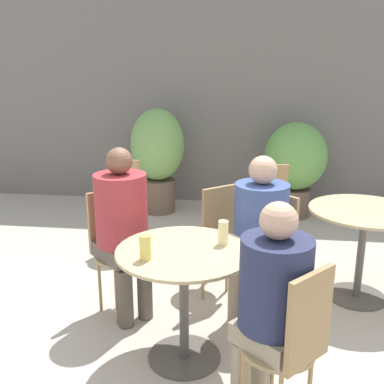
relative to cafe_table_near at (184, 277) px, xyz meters
The scene contains 17 objects.
ground_plane 0.57m from the cafe_table_near, 35.02° to the right, with size 20.00×20.00×0.00m, color #B2A899.
storefront_wall 3.65m from the cafe_table_near, 89.12° to the left, with size 10.00×0.06×3.00m.
cafe_table_near is the anchor object (origin of this frame).
cafe_table_far 1.60m from the cafe_table_near, 36.61° to the left, with size 0.86×0.86×0.75m.
bistro_chair_0 0.83m from the cafe_table_near, 42.28° to the right, with size 0.43×0.42×0.94m.
bistro_chair_1 0.83m from the cafe_table_near, 47.72° to the left, with size 0.42×0.43×0.94m.
bistro_chair_2 0.83m from the cafe_table_near, 137.72° to the left, with size 0.43×0.42×0.94m.
bistro_chair_3 0.87m from the cafe_table_near, 82.44° to the left, with size 0.42×0.43×0.94m.
bistro_chair_4 1.69m from the cafe_table_near, 69.36° to the left, with size 0.37×0.38×0.94m.
bistro_chair_5 1.84m from the cafe_table_near, 117.34° to the left, with size 0.37×0.39×0.94m.
seated_person_0 0.70m from the cafe_table_near, 42.28° to the right, with size 0.45×0.45×1.22m.
seated_person_1 0.70m from the cafe_table_near, 47.72° to the left, with size 0.48×0.48×1.24m.
seated_person_2 0.71m from the cafe_table_near, 137.72° to the left, with size 0.48×0.48×1.28m.
beer_glass_0 0.36m from the cafe_table_near, 139.93° to the right, with size 0.07×0.07×0.15m.
beer_glass_1 0.37m from the cafe_table_near, 26.91° to the left, with size 0.06×0.06×0.15m.
potted_plant_0 3.07m from the cafe_table_near, 104.30° to the left, with size 0.67×0.67×1.32m.
potted_plant_1 3.14m from the cafe_table_near, 72.44° to the left, with size 0.75×0.75×1.17m.
Camera 1 is at (0.31, -2.44, 1.83)m, focal length 42.00 mm.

